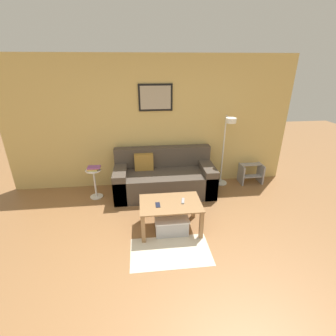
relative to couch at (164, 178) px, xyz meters
name	(u,v)px	position (x,y,z in m)	size (l,w,h in m)	color
ground_plane	(168,297)	(-0.19, -2.39, -0.30)	(16.00, 16.00, 0.00)	olive
wall_back	(152,124)	(-0.19, 0.45, 0.98)	(5.60, 0.09, 2.55)	#D6B76B
area_rug	(171,252)	(-0.08, -1.69, -0.30)	(1.10, 0.64, 0.01)	beige
couch	(164,178)	(0.00, 0.00, 0.00)	(1.91, 0.85, 0.85)	#4C4238
coffee_table	(170,208)	(-0.02, -1.18, 0.08)	(0.92, 0.60, 0.47)	#997047
storage_bin	(171,222)	(-0.01, -1.21, -0.17)	(0.51, 0.44, 0.26)	#B2B2B7
floor_lamp	(226,143)	(1.24, 0.10, 0.64)	(0.28, 0.49, 1.46)	white
side_table	(95,181)	(-1.32, -0.05, 0.04)	(0.29, 0.29, 0.57)	white
book_stack	(93,168)	(-1.30, -0.07, 0.31)	(0.23, 0.15, 0.07)	#D8C666
remote_control	(183,201)	(0.17, -1.17, 0.17)	(0.04, 0.15, 0.02)	#99999E
cell_phone	(158,205)	(-0.21, -1.23, 0.17)	(0.07, 0.14, 0.01)	#1E2338
step_stool	(251,173)	(1.89, 0.20, -0.08)	(0.47, 0.31, 0.41)	#99999E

